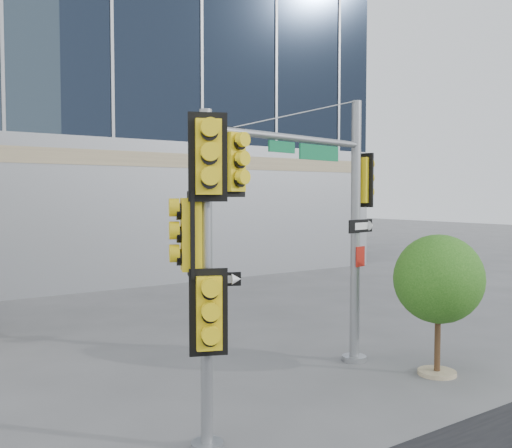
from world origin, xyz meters
TOP-DOWN VIEW (x-y plane):
  - ground at (0.00, 0.00)m, footprint 120.00×120.00m
  - main_signal_pole at (1.81, 1.29)m, footprint 4.50×1.27m
  - secondary_signal_pole at (-2.25, -0.58)m, footprint 0.85×0.83m
  - street_tree at (3.59, -0.20)m, footprint 1.89×1.85m

SIDE VIEW (x-z plane):
  - ground at x=0.00m, z-range 0.00..0.00m
  - street_tree at x=3.59m, z-range 0.47..3.42m
  - secondary_signal_pole at x=-2.25m, z-range 0.44..5.44m
  - main_signal_pole at x=1.81m, z-range 0.70..6.55m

